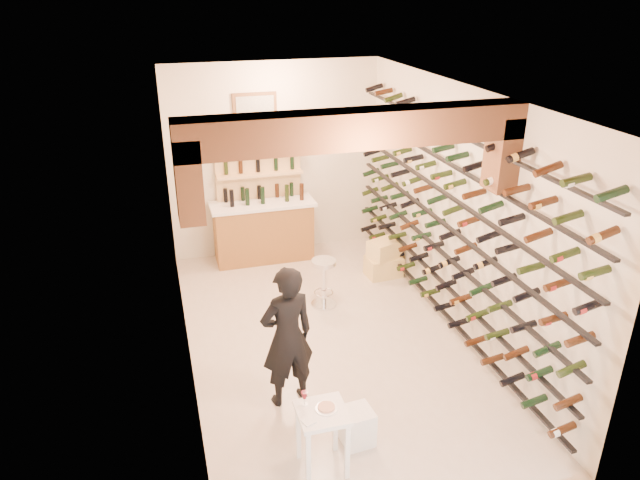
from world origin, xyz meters
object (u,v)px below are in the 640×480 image
Objects in this scene: person at (287,337)px; crate_lower at (384,266)px; wine_rack at (442,218)px; chrome_barstool at (324,279)px; white_stool at (357,426)px; back_counter at (264,230)px; tasting_table at (322,421)px.

person reaches higher than crate_lower.
crate_lower is (2.15, 2.55, -0.67)m from person.
crate_lower is (-0.13, 1.50, -1.39)m from wine_rack.
white_stool is at bearing -99.50° from chrome_barstool.
white_stool is 0.71× the size of crate_lower.
person is 3.41m from crate_lower.
back_counter reaches higher than chrome_barstool.
back_counter is 2.08× the size of tasting_table.
white_stool is 2.80m from chrome_barstool.
person is 3.07× the size of crate_lower.
person reaches higher than back_counter.
white_stool is 0.54× the size of chrome_barstool.
crate_lower is (1.64, 3.39, -0.03)m from white_stool.
person is at bearing 121.70° from white_stool.
chrome_barstool is at bearing 146.35° from wine_rack.
back_counter reaches higher than crate_lower.
chrome_barstool is at bearing 73.54° from tasting_table.
tasting_table is at bearing -151.95° from white_stool.
back_counter is 2.37× the size of chrome_barstool.
tasting_table is 1.14× the size of chrome_barstool.
back_counter is 4.78m from tasting_table.
back_counter is 3.15× the size of crate_lower.
back_counter is at bearing 90.76° from white_stool.
crate_lower is at bearing 94.98° from wine_rack.
person is (-2.29, -1.05, -0.72)m from wine_rack.
back_counter is 1.03× the size of person.
crate_lower is at bearing -141.18° from person.
chrome_barstool reaches higher than white_stool.
person is (-0.51, 0.83, 0.64)m from white_stool.
chrome_barstool is at bearing -73.65° from back_counter.
crate_lower is at bearing -33.93° from back_counter.
back_counter is 4.54m from white_stool.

